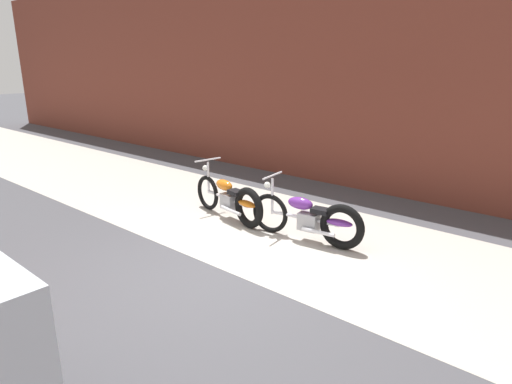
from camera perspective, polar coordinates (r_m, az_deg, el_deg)
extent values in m
plane|color=#47474C|center=(6.29, -4.30, -10.07)|extent=(80.00, 80.00, 0.00)
cube|color=#B2ADA3|center=(7.51, 5.20, -5.50)|extent=(36.00, 3.50, 0.01)
cube|color=brown|center=(9.99, 17.67, 15.13)|extent=(36.00, 0.50, 5.40)
torus|color=black|center=(8.69, -6.28, -0.09)|extent=(0.68, 0.20, 0.68)
torus|color=black|center=(7.68, -0.95, -2.06)|extent=(0.74, 0.26, 0.73)
cylinder|color=silver|center=(8.17, -3.79, -0.83)|extent=(1.23, 0.27, 0.06)
cube|color=#99999E|center=(8.12, -3.45, -1.23)|extent=(0.35, 0.27, 0.28)
ellipsoid|color=orange|center=(8.16, -4.14, 0.91)|extent=(0.47, 0.26, 0.20)
ellipsoid|color=orange|center=(7.69, -1.19, -1.54)|extent=(0.46, 0.25, 0.10)
cube|color=black|center=(7.90, -2.63, -0.05)|extent=(0.31, 0.25, 0.08)
cylinder|color=silver|center=(8.58, -6.19, 1.84)|extent=(0.05, 0.05, 0.62)
cylinder|color=silver|center=(8.50, -6.27, 4.19)|extent=(0.13, 0.58, 0.03)
sphere|color=white|center=(8.62, -6.60, 3.12)|extent=(0.11, 0.11, 0.11)
cylinder|color=silver|center=(7.87, -3.30, -2.41)|extent=(0.55, 0.16, 0.06)
torus|color=black|center=(7.48, 1.84, -2.77)|extent=(0.68, 0.17, 0.68)
torus|color=black|center=(6.93, 11.08, -4.47)|extent=(0.74, 0.22, 0.73)
cylinder|color=silver|center=(7.17, 6.28, -3.39)|extent=(1.23, 0.22, 0.06)
cube|color=#99999E|center=(7.15, 6.84, -3.81)|extent=(0.35, 0.26, 0.28)
ellipsoid|color=#6B2D93|center=(7.13, 5.77, -1.46)|extent=(0.46, 0.25, 0.20)
ellipsoid|color=#6B2D93|center=(6.92, 10.72, -3.93)|extent=(0.46, 0.24, 0.10)
cube|color=black|center=(7.00, 8.37, -2.42)|extent=(0.30, 0.23, 0.08)
cylinder|color=silver|center=(7.36, 2.12, -0.55)|extent=(0.05, 0.05, 0.62)
cylinder|color=silver|center=(7.27, 2.15, 2.17)|extent=(0.11, 0.58, 0.03)
sphere|color=white|center=(7.36, 1.47, 0.91)|extent=(0.11, 0.11, 0.11)
cylinder|color=silver|center=(6.96, 8.04, -5.15)|extent=(0.55, 0.13, 0.06)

